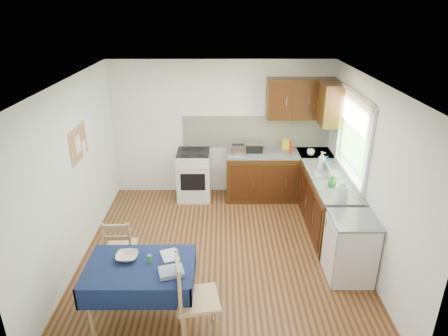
{
  "coord_description": "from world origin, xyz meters",
  "views": [
    {
      "loc": [
        0.02,
        -4.93,
        3.44
      ],
      "look_at": [
        0.05,
        0.27,
        1.24
      ],
      "focal_mm": 32.0,
      "sensor_mm": 36.0,
      "label": 1
    }
  ],
  "objects_px": {
    "chair_far": "(120,246)",
    "chair_near": "(193,296)",
    "sandwich_press": "(254,147)",
    "kettle": "(342,192)",
    "dining_table": "(140,273)",
    "dish_rack": "(327,173)",
    "toaster": "(238,150)"
  },
  "relations": [
    {
      "from": "chair_far",
      "to": "chair_near",
      "type": "distance_m",
      "value": 1.46
    },
    {
      "from": "chair_far",
      "to": "sandwich_press",
      "type": "xyz_separation_m",
      "value": [
        1.92,
        2.37,
        0.52
      ]
    },
    {
      "from": "chair_near",
      "to": "kettle",
      "type": "bearing_deg",
      "value": -62.42
    },
    {
      "from": "kettle",
      "to": "dining_table",
      "type": "bearing_deg",
      "value": -154.54
    },
    {
      "from": "chair_far",
      "to": "chair_near",
      "type": "xyz_separation_m",
      "value": [
        1.02,
        -1.05,
        0.07
      ]
    },
    {
      "from": "chair_far",
      "to": "kettle",
      "type": "distance_m",
      "value": 3.05
    },
    {
      "from": "dish_rack",
      "to": "kettle",
      "type": "relative_size",
      "value": 1.37
    },
    {
      "from": "chair_far",
      "to": "toaster",
      "type": "bearing_deg",
      "value": -128.07
    },
    {
      "from": "chair_near",
      "to": "sandwich_press",
      "type": "bearing_deg",
      "value": -24.62
    },
    {
      "from": "chair_far",
      "to": "chair_near",
      "type": "bearing_deg",
      "value": 132.43
    },
    {
      "from": "dining_table",
      "to": "chair_far",
      "type": "xyz_separation_m",
      "value": [
        -0.42,
        0.77,
        -0.16
      ]
    },
    {
      "from": "sandwich_press",
      "to": "dish_rack",
      "type": "xyz_separation_m",
      "value": [
        1.07,
        -1.05,
        -0.06
      ]
    },
    {
      "from": "chair_far",
      "to": "dish_rack",
      "type": "relative_size",
      "value": 2.16
    },
    {
      "from": "sandwich_press",
      "to": "kettle",
      "type": "bearing_deg",
      "value": -83.86
    },
    {
      "from": "dish_rack",
      "to": "kettle",
      "type": "xyz_separation_m",
      "value": [
        -0.02,
        -0.88,
        0.11
      ]
    },
    {
      "from": "chair_far",
      "to": "chair_near",
      "type": "relative_size",
      "value": 0.86
    },
    {
      "from": "toaster",
      "to": "chair_far",
      "type": "bearing_deg",
      "value": -134.7
    },
    {
      "from": "dining_table",
      "to": "sandwich_press",
      "type": "xyz_separation_m",
      "value": [
        1.5,
        3.14,
        0.36
      ]
    },
    {
      "from": "chair_near",
      "to": "sandwich_press",
      "type": "height_order",
      "value": "sandwich_press"
    },
    {
      "from": "toaster",
      "to": "dish_rack",
      "type": "distance_m",
      "value": 1.63
    },
    {
      "from": "dining_table",
      "to": "chair_far",
      "type": "height_order",
      "value": "chair_far"
    },
    {
      "from": "chair_near",
      "to": "dish_rack",
      "type": "distance_m",
      "value": 3.1
    },
    {
      "from": "sandwich_press",
      "to": "kettle",
      "type": "height_order",
      "value": "kettle"
    },
    {
      "from": "dining_table",
      "to": "sandwich_press",
      "type": "relative_size",
      "value": 4.16
    },
    {
      "from": "dining_table",
      "to": "kettle",
      "type": "xyz_separation_m",
      "value": [
        2.54,
        1.21,
        0.41
      ]
    },
    {
      "from": "dining_table",
      "to": "dish_rack",
      "type": "relative_size",
      "value": 2.97
    },
    {
      "from": "dining_table",
      "to": "sandwich_press",
      "type": "bearing_deg",
      "value": 48.46
    },
    {
      "from": "chair_far",
      "to": "sandwich_press",
      "type": "bearing_deg",
      "value": -130.9
    },
    {
      "from": "chair_near",
      "to": "sandwich_press",
      "type": "distance_m",
      "value": 3.56
    },
    {
      "from": "sandwich_press",
      "to": "kettle",
      "type": "distance_m",
      "value": 2.19
    },
    {
      "from": "toaster",
      "to": "sandwich_press",
      "type": "xyz_separation_m",
      "value": [
        0.3,
        0.16,
        -0.01
      ]
    },
    {
      "from": "chair_near",
      "to": "kettle",
      "type": "height_order",
      "value": "kettle"
    }
  ]
}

